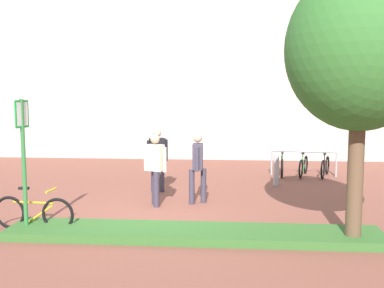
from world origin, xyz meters
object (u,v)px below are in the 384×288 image
object	(u,v)px
tree_sidewalk	(360,50)
parking_sign_post	(23,147)
bike_rack_cluster	(303,165)
person_shirt_white	(155,165)
bike_at_sign	(34,212)
person_suited_dark	(198,164)
person_suited_navy	(157,156)
bollard_steel	(276,170)

from	to	relation	value
tree_sidewalk	parking_sign_post	xyz separation A→B (m)	(-6.10, 0.13, -1.74)
bike_rack_cluster	person_shirt_white	distance (m)	6.01
parking_sign_post	bike_at_sign	size ratio (longest dim) A/B	1.53
parking_sign_post	bike_rack_cluster	size ratio (longest dim) A/B	1.23
person_suited_dark	person_suited_navy	bearing A→B (deg)	133.60
bollard_steel	person_suited_dark	bearing A→B (deg)	-132.45
tree_sidewalk	person_suited_navy	distance (m)	6.29
bike_at_sign	person_suited_dark	size ratio (longest dim) A/B	0.98
person_suited_dark	bike_at_sign	bearing A→B (deg)	-141.65
bike_at_sign	person_shirt_white	bearing A→B (deg)	45.66
tree_sidewalk	bike_at_sign	world-z (taller)	tree_sidewalk
parking_sign_post	bike_at_sign	bearing A→B (deg)	77.64
bollard_steel	person_suited_dark	distance (m)	3.20
bike_at_sign	person_suited_navy	size ratio (longest dim) A/B	0.98
person_suited_dark	bollard_steel	bearing A→B (deg)	47.55
bike_at_sign	bike_rack_cluster	distance (m)	8.95
parking_sign_post	bike_at_sign	world-z (taller)	parking_sign_post
person_shirt_white	person_suited_dark	bearing A→B (deg)	17.01
parking_sign_post	person_suited_dark	bearing A→B (deg)	40.40
bike_rack_cluster	person_suited_navy	bearing A→B (deg)	-147.94
person_suited_navy	tree_sidewalk	bearing A→B (deg)	-44.05
bike_at_sign	bike_rack_cluster	xyz separation A→B (m)	(6.25, 6.41, -0.00)
person_suited_navy	person_suited_dark	size ratio (longest dim) A/B	1.00
tree_sidewalk	parking_sign_post	world-z (taller)	tree_sidewalk
person_shirt_white	person_suited_navy	size ratio (longest dim) A/B	1.00
person_shirt_white	person_suited_dark	size ratio (longest dim) A/B	1.00
bike_rack_cluster	person_shirt_white	xyz separation A→B (m)	(-4.17, -4.28, 0.63)
bike_at_sign	person_suited_dark	bearing A→B (deg)	38.35
bike_rack_cluster	bollard_steel	xyz separation A→B (m)	(-1.04, -1.65, 0.10)
person_shirt_white	person_suited_navy	xyz separation A→B (m)	(-0.19, 1.55, 0.00)
bike_rack_cluster	person_suited_dark	world-z (taller)	person_suited_dark
bollard_steel	person_suited_dark	size ratio (longest dim) A/B	0.52
bollard_steel	person_suited_dark	world-z (taller)	person_suited_dark
tree_sidewalk	person_suited_navy	bearing A→B (deg)	135.95
bollard_steel	person_suited_navy	size ratio (longest dim) A/B	0.52
bike_rack_cluster	person_suited_navy	xyz separation A→B (m)	(-4.36, -2.73, 0.63)
bike_rack_cluster	bollard_steel	distance (m)	1.96
tree_sidewalk	person_suited_dark	world-z (taller)	tree_sidewalk
person_shirt_white	person_suited_dark	world-z (taller)	same
bike_at_sign	tree_sidewalk	bearing A→B (deg)	-3.35
bike_at_sign	bike_rack_cluster	size ratio (longest dim) A/B	0.80
tree_sidewalk	bollard_steel	xyz separation A→B (m)	(-0.85, 5.11, -2.97)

